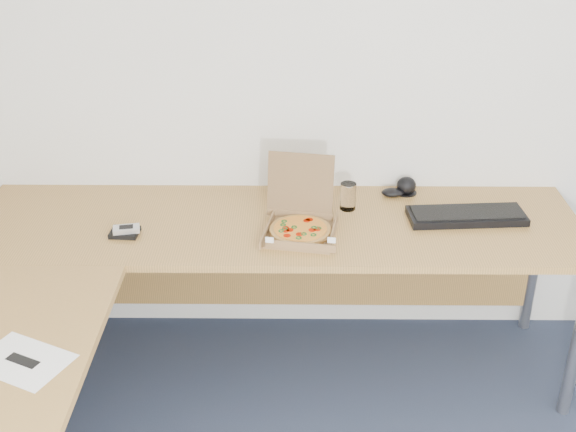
{
  "coord_description": "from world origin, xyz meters",
  "views": [
    {
      "loc": [
        -0.43,
        -1.29,
        2.16
      ],
      "look_at": [
        -0.45,
        1.28,
        0.82
      ],
      "focal_mm": 46.37,
      "sensor_mm": 36.0,
      "label": 1
    }
  ],
  "objects_px": {
    "desk": "(184,284)",
    "drinking_glass": "(348,196)",
    "pizza_box": "(300,225)",
    "wallet": "(125,232)",
    "keyboard": "(466,216)"
  },
  "relations": [
    {
      "from": "desk",
      "to": "drinking_glass",
      "type": "distance_m",
      "value": 0.84
    },
    {
      "from": "desk",
      "to": "pizza_box",
      "type": "xyz_separation_m",
      "value": [
        0.42,
        0.34,
        0.06
      ]
    },
    {
      "from": "pizza_box",
      "to": "wallet",
      "type": "height_order",
      "value": "pizza_box"
    },
    {
      "from": "drinking_glass",
      "to": "wallet",
      "type": "distance_m",
      "value": 0.93
    },
    {
      "from": "keyboard",
      "to": "wallet",
      "type": "relative_size",
      "value": 4.35
    },
    {
      "from": "drinking_glass",
      "to": "wallet",
      "type": "xyz_separation_m",
      "value": [
        -0.9,
        -0.24,
        -0.05
      ]
    },
    {
      "from": "desk",
      "to": "pizza_box",
      "type": "relative_size",
      "value": 7.91
    },
    {
      "from": "keyboard",
      "to": "wallet",
      "type": "bearing_deg",
      "value": -178.19
    },
    {
      "from": "drinking_glass",
      "to": "keyboard",
      "type": "bearing_deg",
      "value": -10.69
    },
    {
      "from": "desk",
      "to": "wallet",
      "type": "distance_m",
      "value": 0.42
    },
    {
      "from": "pizza_box",
      "to": "wallet",
      "type": "bearing_deg",
      "value": -168.47
    },
    {
      "from": "drinking_glass",
      "to": "keyboard",
      "type": "xyz_separation_m",
      "value": [
        0.48,
        -0.09,
        -0.04
      ]
    },
    {
      "from": "wallet",
      "to": "keyboard",
      "type": "bearing_deg",
      "value": 10.33
    },
    {
      "from": "desk",
      "to": "pizza_box",
      "type": "bearing_deg",
      "value": 38.45
    },
    {
      "from": "keyboard",
      "to": "drinking_glass",
      "type": "bearing_deg",
      "value": 165.16
    }
  ]
}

